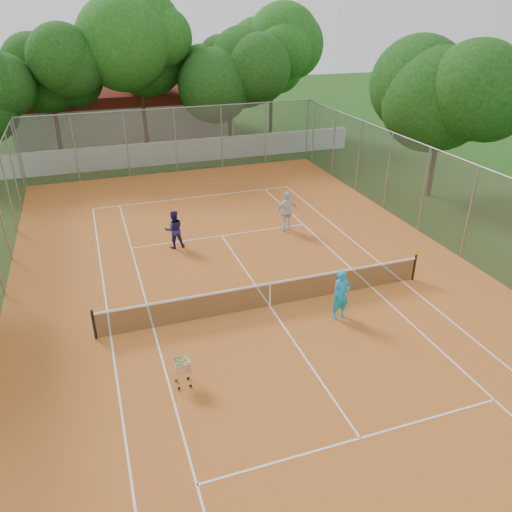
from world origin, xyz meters
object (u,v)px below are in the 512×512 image
object	(u,v)px
ball_hopper	(183,372)
tennis_net	(270,294)
clubhouse	(123,106)
player_near	(341,295)
player_far_right	(287,211)
player_far_left	(174,229)

from	to	relation	value
ball_hopper	tennis_net	bearing A→B (deg)	39.23
clubhouse	ball_hopper	xyz separation A→B (m)	(-1.72, -32.06, -1.72)
player_near	player_far_right	xyz separation A→B (m)	(1.09, 7.47, 0.05)
player_near	player_far_left	bearing A→B (deg)	112.80
clubhouse	player_far_right	size ratio (longest dim) A/B	8.54
tennis_net	clubhouse	distance (m)	29.12
player_far_left	ball_hopper	size ratio (longest dim) A/B	1.85
player_far_left	ball_hopper	xyz separation A→B (m)	(-1.47, -8.94, -0.39)
player_far_left	clubhouse	bearing A→B (deg)	-92.56
player_far_left	ball_hopper	bearing A→B (deg)	78.76
tennis_net	ball_hopper	bearing A→B (deg)	-140.62
tennis_net	player_far_right	bearing A→B (deg)	62.91
tennis_net	player_far_right	world-z (taller)	player_far_right
clubhouse	player_near	distance (m)	30.74
player_far_right	ball_hopper	distance (m)	11.35
player_near	tennis_net	bearing A→B (deg)	136.57
tennis_net	player_far_left	size ratio (longest dim) A/B	6.96
player_near	clubhouse	bearing A→B (deg)	90.22
clubhouse	player_near	world-z (taller)	clubhouse
player_far_left	player_near	bearing A→B (deg)	118.12
clubhouse	player_far_left	distance (m)	23.15
clubhouse	player_near	bearing A→B (deg)	-82.54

